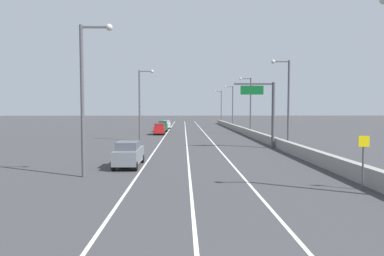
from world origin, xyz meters
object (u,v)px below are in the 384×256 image
Objects in this scene: car_green_2 at (163,126)px; lamp_post_left_near at (86,90)px; overhead_sign_gantry at (267,107)px; speed_advisory_sign at (363,158)px; lamp_post_left_mid at (141,100)px; lamp_post_right_third at (249,102)px; car_red_3 at (159,129)px; car_white_0 at (167,124)px; lamp_post_right_second at (286,98)px; lamp_post_right_fourth at (232,104)px; lamp_post_right_fifth at (220,105)px; car_gray_1 at (129,154)px.

lamp_post_left_near is at bearing -92.80° from car_green_2.
overhead_sign_gantry is 20.60m from speed_advisory_sign.
lamp_post_left_mid is (-15.86, 30.12, 3.96)m from speed_advisory_sign.
car_red_3 is at bearing -179.73° from lamp_post_right_third.
lamp_post_right_third is 2.45× the size of car_white_0.
car_red_3 is at bearing 125.94° from lamp_post_right_second.
car_white_0 is 10.19m from car_green_2.
lamp_post_right_third is 21.78m from lamp_post_right_fourth.
lamp_post_right_fourth is (-0.03, 21.78, 0.00)m from lamp_post_right_third.
lamp_post_right_fourth reaches higher than car_white_0.
lamp_post_left_near is (-15.80, -16.40, 1.00)m from overhead_sign_gantry.
lamp_post_right_fifth is at bearing 90.36° from lamp_post_right_second.
lamp_post_right_second is (2.04, -0.62, 1.00)m from overhead_sign_gantry.
lamp_post_right_second is 2.26× the size of car_red_3.
lamp_post_right_fourth is at bearing 74.16° from car_gray_1.
lamp_post_right_fourth is 1.00× the size of lamp_post_right_fifth.
overhead_sign_gantry is at bearing 91.24° from speed_advisory_sign.
speed_advisory_sign is 0.63× the size of car_gray_1.
lamp_post_right_fourth is (1.98, 42.94, 1.00)m from overhead_sign_gantry.
speed_advisory_sign is 0.30× the size of lamp_post_left_near.
car_gray_1 is at bearing -137.86° from overhead_sign_gantry.
car_red_3 is (-15.33, -43.63, -4.73)m from lamp_post_right_fifth.
overhead_sign_gantry is 64.74m from lamp_post_right_fifth.
lamp_post_right_second is 43.19m from car_white_0.
speed_advisory_sign is 63.46m from lamp_post_right_fourth.
lamp_post_right_fourth is at bearing -89.07° from lamp_post_right_fifth.
car_red_3 is at bearing 86.79° from lamp_post_left_near.
lamp_post_right_fourth is at bearing 62.34° from lamp_post_left_mid.
lamp_post_right_fifth is 82.96m from lamp_post_left_near.
overhead_sign_gantry is 0.75× the size of lamp_post_left_mid.
lamp_post_right_fourth and lamp_post_left_near have the same top height.
lamp_post_right_fifth is 2.09× the size of car_gray_1.
lamp_post_right_third and lamp_post_left_mid have the same top height.
lamp_post_right_fifth is at bearing 59.35° from car_white_0.
lamp_post_right_fourth is 21.22m from car_green_2.
speed_advisory_sign is at bearing -29.35° from car_gray_1.
speed_advisory_sign reaches higher than car_white_0.
car_gray_1 is (-15.35, -77.13, -4.73)m from lamp_post_right_fifth.
overhead_sign_gantry is 1.71× the size of car_green_2.
lamp_post_right_third reaches higher than car_gray_1.
lamp_post_right_second reaches higher than overhead_sign_gantry.
overhead_sign_gantry is at bearing -92.65° from lamp_post_right_fourth.
speed_advisory_sign is 20.22m from lamp_post_right_second.
lamp_post_left_near reaches higher than car_gray_1.
car_white_0 is at bearing -120.65° from lamp_post_right_fifth.
lamp_post_right_fourth and lamp_post_left_mid have the same top height.
speed_advisory_sign is 0.30× the size of lamp_post_right_second.
lamp_post_right_third is 1.00× the size of lamp_post_left_mid.
lamp_post_right_third is 18.17m from car_green_2.
speed_advisory_sign is at bearing -74.24° from car_green_2.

